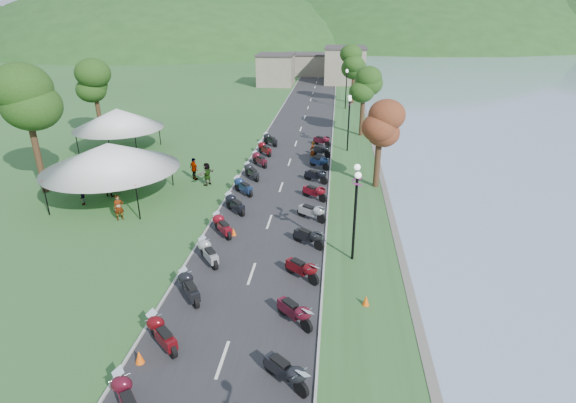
{
  "coord_description": "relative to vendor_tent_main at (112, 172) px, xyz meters",
  "views": [
    {
      "loc": [
        3.85,
        -2.8,
        12.01
      ],
      "look_at": [
        1.13,
        22.32,
        1.3
      ],
      "focal_mm": 28.0,
      "sensor_mm": 36.0,
      "label": 1
    }
  ],
  "objects": [
    {
      "name": "hills_backdrop",
      "position": [
        11.14,
        175.44,
        -2.0
      ],
      "size": [
        360.0,
        120.0,
        76.0
      ],
      "primitive_type": null,
      "color": "#285621",
      "rests_on": "ground"
    },
    {
      "name": "tree_park_left",
      "position": [
        -5.71,
        0.77,
        3.65
      ],
      "size": [
        4.07,
        4.07,
        11.3
      ],
      "primitive_type": null,
      "color": "#285117",
      "rests_on": "ground"
    },
    {
      "name": "tree_lakeside",
      "position": [
        18.12,
        4.38,
        1.48
      ],
      "size": [
        2.51,
        2.51,
        6.97
      ],
      "primitive_type": null,
      "color": "#285117",
      "rests_on": "ground"
    },
    {
      "name": "moto_row_left",
      "position": [
        8.66,
        -7.73,
        -1.45
      ],
      "size": [
        2.6,
        46.93,
        1.1
      ],
      "primitive_type": null,
      "color": "#331411",
      "rests_on": "ground"
    },
    {
      "name": "road",
      "position": [
        11.14,
        15.44,
        -1.99
      ],
      "size": [
        7.0,
        120.0,
        0.02
      ],
      "primitive_type": "cube",
      "color": "#2A2A2D",
      "rests_on": "ground"
    },
    {
      "name": "pedestrian_c",
      "position": [
        -1.75,
        -1.2,
        -2.0
      ],
      "size": [
        0.83,
        1.06,
        1.53
      ],
      "primitive_type": "imported",
      "rotation": [
        0.0,
        0.0,
        5.21
      ],
      "color": "slate",
      "rests_on": "ground"
    },
    {
      "name": "vendor_tent_side",
      "position": [
        -4.68,
        11.04,
        0.0
      ],
      "size": [
        5.35,
        5.35,
        4.0
      ],
      "primitive_type": null,
      "color": "white",
      "rests_on": "ground"
    },
    {
      "name": "traffic_cone_near",
      "position": [
        8.14,
        -15.04,
        -1.73
      ],
      "size": [
        0.35,
        0.35,
        0.55
      ],
      "primitive_type": "cone",
      "color": "#F2590C",
      "rests_on": "ground"
    },
    {
      "name": "moto_row_right",
      "position": [
        13.65,
        -5.34,
        -1.45
      ],
      "size": [
        2.6,
        42.88,
        1.1
      ],
      "primitive_type": null,
      "color": "#331411",
      "rests_on": "ground"
    },
    {
      "name": "far_building",
      "position": [
        9.14,
        60.44,
        0.5
      ],
      "size": [
        18.0,
        16.0,
        5.0
      ],
      "primitive_type": "cube",
      "color": "gray",
      "rests_on": "ground"
    },
    {
      "name": "pedestrian_a",
      "position": [
        1.82,
        -3.2,
        -2.0
      ],
      "size": [
        0.74,
        0.7,
        1.64
      ],
      "primitive_type": "imported",
      "rotation": [
        0.0,
        0.0,
        0.61
      ],
      "color": "slate",
      "rests_on": "ground"
    },
    {
      "name": "pedestrian_b",
      "position": [
        -0.69,
        0.47,
        -2.0
      ],
      "size": [
        0.91,
        0.62,
        1.72
      ],
      "primitive_type": "imported",
      "rotation": [
        0.0,
        0.0,
        2.93
      ],
      "color": "slate",
      "rests_on": "ground"
    },
    {
      "name": "vendor_tent_main",
      "position": [
        0.0,
        0.0,
        0.0
      ],
      "size": [
        6.04,
        6.04,
        4.0
      ],
      "primitive_type": null,
      "color": "white",
      "rests_on": "ground"
    }
  ]
}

